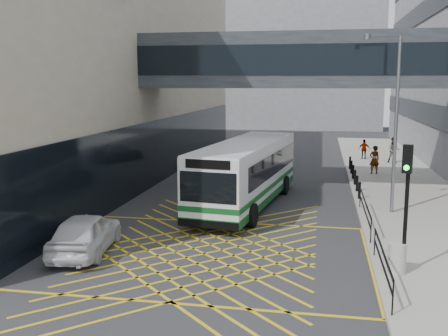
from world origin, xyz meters
The scene contains 18 objects.
ground centered at (0.00, 0.00, 0.00)m, with size 120.00×120.00×0.00m, color #333335.
building_whsmith centered at (-17.98, 16.00, 8.00)m, with size 24.17×42.00×16.00m.
building_far centered at (-2.00, 60.00, 9.00)m, with size 28.00×16.00×18.00m, color gray.
skybridge centered at (3.00, 12.00, 7.50)m, with size 20.00×4.10×3.00m.
pavement centered at (9.00, 15.00, 0.08)m, with size 6.00×54.00×0.16m, color #A39E95.
box_junction centered at (0.00, 0.00, 0.00)m, with size 12.00×9.00×0.01m.
bus centered at (0.45, 8.09, 1.77)m, with size 4.23×12.06×3.31m.
car_white centered at (-4.37, -0.69, 0.78)m, with size 2.01×4.91×1.56m, color silver.
car_dark centered at (-0.91, 10.54, 0.70)m, with size 1.74×4.45×1.39m, color black.
car_silver centered at (0.37, 21.94, 0.73)m, with size 1.99×4.70×1.46m, color gray.
traffic_light centered at (6.85, -1.28, 2.92)m, with size 0.34×0.51×4.24m.
street_lamp centered at (7.39, 7.15, 4.89)m, with size 1.82×0.94×8.30m.
litter_bin centered at (6.70, -1.18, 0.66)m, with size 0.57×0.57×0.99m, color #ADA89E.
kerb_railings centered at (6.15, 1.78, 0.88)m, with size 0.05×12.54×1.00m.
bollards centered at (6.25, 15.00, 0.61)m, with size 0.14×10.14×0.90m.
pedestrian_a centered at (7.76, 18.22, 1.12)m, with size 0.76×0.55×1.92m, color gray.
pedestrian_b centered at (9.70, 23.52, 1.14)m, with size 0.96×0.56×1.97m, color gray.
pedestrian_c centered at (7.62, 25.32, 0.96)m, with size 0.94×0.45×1.59m, color gray.
Camera 1 is at (4.15, -18.26, 6.29)m, focal length 42.00 mm.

